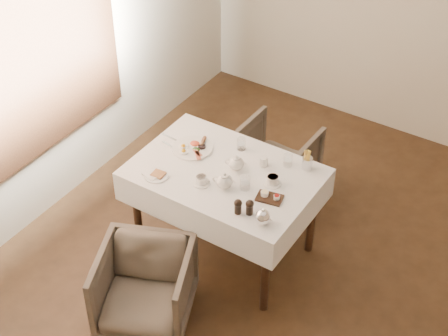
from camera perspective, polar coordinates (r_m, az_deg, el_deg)
room at (r=4.91m, az=-16.38°, el=11.22°), size 5.00×5.00×5.00m
table at (r=4.82m, az=0.05°, el=-1.35°), size 1.28×0.88×0.75m
armchair_near at (r=4.64m, az=-6.59°, el=-9.80°), size 0.80×0.81×0.56m
armchair_far at (r=5.65m, az=4.26°, el=0.77°), size 0.61×0.63×0.56m
breakfast_plate at (r=4.95m, az=-2.59°, el=1.72°), size 0.30×0.30×0.04m
side_plate at (r=4.73m, az=-5.74°, el=-0.59°), size 0.18×0.17×0.02m
teapot_centre at (r=4.73m, az=1.03°, el=0.47°), size 0.18×0.16×0.12m
teapot_front at (r=4.58m, az=0.05°, el=-1.04°), size 0.18×0.16×0.12m
creamer at (r=4.79m, az=3.32°, el=0.56°), size 0.07×0.07×0.07m
teacup_near at (r=4.63m, az=-1.88°, el=-1.03°), size 0.12×0.12×0.06m
teacup_far at (r=4.64m, az=4.06°, el=-1.03°), size 0.13×0.13×0.06m
glass_left at (r=4.93m, az=1.45°, el=2.02°), size 0.08×0.08×0.09m
glass_mid at (r=4.58m, az=1.76°, el=-1.23°), size 0.09×0.09×0.10m
glass_right at (r=4.80m, az=5.33°, el=0.65°), size 0.07×0.07×0.09m
condiment_board at (r=4.53m, az=3.80°, el=-2.42°), size 0.19×0.15×0.04m
pepper_mill_left at (r=4.39m, az=1.17°, el=-3.21°), size 0.07×0.07×0.11m
pepper_mill_right at (r=4.39m, az=2.15°, el=-3.27°), size 0.07×0.07×0.11m
silver_pot at (r=4.31m, az=3.25°, el=-4.01°), size 0.14×0.13×0.13m
fries_cup at (r=4.77m, az=6.96°, el=0.64°), size 0.07×0.07×0.16m
cutlery_fork at (r=5.06m, az=-4.31°, el=2.45°), size 0.20×0.03×0.00m
cutlery_knife at (r=4.98m, az=-4.34°, el=1.74°), size 0.20×0.06×0.00m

